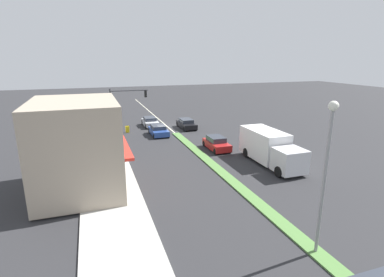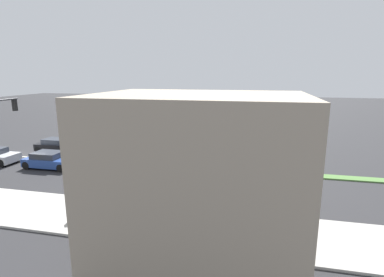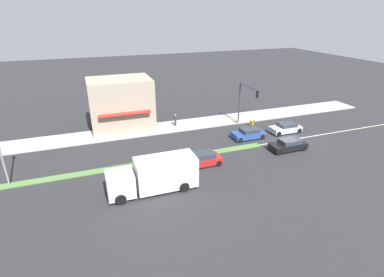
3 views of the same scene
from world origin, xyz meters
name	(u,v)px [view 1 (image 1 of 3)]	position (x,y,z in m)	size (l,w,h in m)	color
ground_plane	(221,172)	(0.00, 18.00, 0.00)	(160.00, 160.00, 0.00)	#2B2B2D
sidewalk_right	(110,189)	(9.00, 18.50, 0.06)	(4.00, 73.00, 0.12)	#B2AFA8
median_strip	(288,228)	(0.00, 27.00, 0.05)	(0.90, 46.00, 0.10)	#568442
lane_marking_center	(168,127)	(0.00, 0.00, 0.00)	(0.16, 60.00, 0.01)	beige
building_corner_store	(77,146)	(10.96, 17.74, 3.29)	(6.33, 7.72, 6.35)	tan
traffic_signal_main	(123,104)	(6.12, 2.58, 3.90)	(4.59, 0.34, 5.60)	#333338
street_lamp	(327,161)	(0.00, 29.19, 4.78)	(0.44, 0.44, 7.37)	gray
pedestrian	(103,149)	(9.11, 11.13, 0.94)	(0.34, 0.34, 1.56)	#282D42
warning_aframe_sign	(127,129)	(5.66, 1.51, 0.43)	(0.45, 0.53, 0.84)	yellow
delivery_truck	(269,148)	(-5.00, 17.24, 1.47)	(2.44, 7.50, 2.87)	silver
suv_black	(186,124)	(-2.20, 1.65, 0.61)	(1.78, 4.07, 1.26)	black
sedan_silver	(150,122)	(2.20, -1.23, 0.61)	(1.81, 3.92, 1.25)	#B7BABF
hatchback_red	(217,143)	(-2.20, 11.86, 0.64)	(1.77, 3.80, 1.36)	#AD1E1E
coupe_blue	(159,130)	(2.20, 4.12, 0.60)	(1.91, 3.80, 1.24)	#284793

